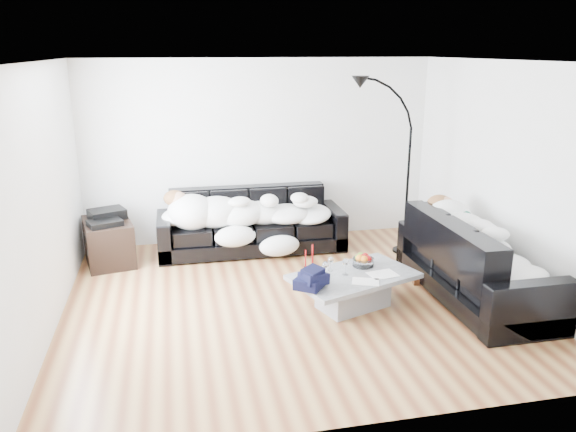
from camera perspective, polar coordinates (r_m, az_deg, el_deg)
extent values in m
plane|color=brown|center=(6.40, 0.56, -8.51)|extent=(5.00, 5.00, 0.00)
cube|color=silver|center=(8.13, -2.84, 6.58)|extent=(5.00, 0.02, 2.60)
cube|color=silver|center=(5.96, -23.59, 1.46)|extent=(0.02, 4.50, 2.60)
cube|color=silver|center=(6.93, 21.27, 3.69)|extent=(0.02, 4.50, 2.60)
plane|color=white|center=(5.79, 0.63, 15.47)|extent=(5.00, 5.00, 0.00)
cube|color=black|center=(7.81, -3.76, -0.51)|extent=(2.56, 0.89, 0.84)
cube|color=black|center=(6.67, 18.59, -4.13)|extent=(0.96, 2.24, 0.91)
ellipsoid|color=#0B4F35|center=(7.13, 15.62, -0.27)|extent=(0.42, 0.38, 0.20)
cube|color=#939699|center=(6.20, 6.64, -7.54)|extent=(1.50, 1.17, 0.38)
cylinder|color=white|center=(6.33, 7.67, -4.43)|extent=(0.27, 0.27, 0.15)
cylinder|color=white|center=(6.17, 4.35, -4.87)|extent=(0.07, 0.07, 0.16)
cylinder|color=white|center=(5.99, 3.81, -5.44)|extent=(0.08, 0.08, 0.17)
cylinder|color=white|center=(6.07, 5.87, -5.14)|extent=(0.09, 0.09, 0.18)
cylinder|color=maroon|center=(6.19, 1.81, -4.46)|extent=(0.04, 0.04, 0.21)
cylinder|color=maroon|center=(6.22, 2.51, -4.11)|extent=(0.05, 0.05, 0.26)
cube|color=silver|center=(6.15, 9.61, -5.84)|extent=(0.34, 0.28, 0.01)
cube|color=silver|center=(5.94, 7.89, -6.60)|extent=(0.33, 0.29, 0.01)
cube|color=black|center=(7.73, -17.75, -2.51)|extent=(0.73, 0.93, 0.57)
cube|color=black|center=(7.63, -17.98, -0.02)|extent=(0.54, 0.48, 0.13)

